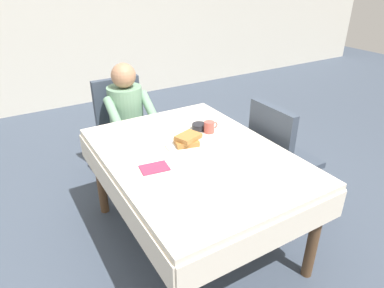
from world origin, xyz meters
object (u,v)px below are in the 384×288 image
chair_right_side (278,152)px  plate_breakfast (186,145)px  dining_table_main (194,165)px  diner_person (128,114)px  knife_right_of_plate (211,140)px  bowl_butter (199,127)px  spoon_near_edge (215,168)px  fork_left_of_plate (163,153)px  cup_coffee (209,127)px  breakfast_stack (187,140)px  chair_diner (123,123)px  syrup_pitcher (146,143)px

chair_right_side → plate_breakfast: chair_right_side is taller
dining_table_main → diner_person: (-0.07, 1.01, 0.02)m
diner_person → knife_right_of_plate: (0.27, -0.92, 0.07)m
diner_person → plate_breakfast: (0.08, -0.90, 0.08)m
dining_table_main → bowl_butter: 0.39m
plate_breakfast → spoon_near_edge: size_ratio=1.87×
plate_breakfast → dining_table_main: bearing=-92.8°
fork_left_of_plate → knife_right_of_plate: 0.38m
dining_table_main → spoon_near_edge: bearing=-87.4°
plate_breakfast → cup_coffee: (0.25, 0.10, 0.03)m
breakfast_stack → fork_left_of_plate: (-0.19, -0.01, -0.05)m
breakfast_stack → bowl_butter: bearing=41.4°
bowl_butter → knife_right_of_plate: bearing=-97.4°
dining_table_main → bowl_butter: bowl_butter is taller
dining_table_main → bowl_butter: (0.22, 0.29, 0.11)m
diner_person → bowl_butter: bearing=112.3°
dining_table_main → knife_right_of_plate: (0.20, 0.10, 0.09)m
chair_right_side → spoon_near_edge: bearing=-73.2°
breakfast_stack → knife_right_of_plate: 0.19m
plate_breakfast → bowl_butter: bowl_butter is taller
plate_breakfast → breakfast_stack: size_ratio=1.37×
diner_person → plate_breakfast: diner_person is taller
diner_person → bowl_butter: (0.29, -0.72, 0.09)m
chair_diner → plate_breakfast: chair_diner is taller
chair_diner → syrup_pitcher: 0.99m
bowl_butter → dining_table_main: bearing=-126.9°
plate_breakfast → cup_coffee: size_ratio=2.48×
chair_diner → chair_right_side: (0.84, -1.17, 0.00)m
plate_breakfast → bowl_butter: (0.22, 0.18, 0.01)m
cup_coffee → syrup_pitcher: (-0.50, 0.02, -0.01)m
syrup_pitcher → fork_left_of_plate: syrup_pitcher is taller
breakfast_stack → fork_left_of_plate: breakfast_stack is taller
dining_table_main → syrup_pitcher: size_ratio=19.05×
chair_right_side → knife_right_of_plate: bearing=-99.6°
cup_coffee → fork_left_of_plate: bearing=-165.2°
breakfast_stack → cup_coffee: 0.27m
spoon_near_edge → syrup_pitcher: bearing=103.4°
knife_right_of_plate → spoon_near_edge: bearing=152.7°
diner_person → syrup_pitcher: diner_person is taller
syrup_pitcher → knife_right_of_plate: size_ratio=0.40×
plate_breakfast → cup_coffee: cup_coffee is taller
breakfast_stack → plate_breakfast: bearing=100.6°
chair_diner → plate_breakfast: size_ratio=3.32×
diner_person → chair_diner: bearing=-90.0°
diner_person → syrup_pitcher: 0.81m
chair_diner → spoon_near_edge: bearing=93.4°
spoon_near_edge → cup_coffee: bearing=45.3°
plate_breakfast → spoon_near_edge: plate_breakfast is taller
plate_breakfast → breakfast_stack: bearing=-79.4°
cup_coffee → spoon_near_edge: size_ratio=0.75×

